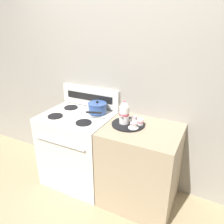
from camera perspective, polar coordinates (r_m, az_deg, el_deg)
ground_plane at (r=2.84m, az=-1.20°, el=-19.01°), size 6.00×6.00×0.00m
wall_back at (r=2.55m, az=2.27°, el=4.75°), size 6.00×0.05×2.20m
stove at (r=2.73m, az=-8.60°, el=-9.34°), size 0.79×0.68×0.91m
control_panel at (r=2.71m, az=-5.70°, el=4.07°), size 0.78×0.05×0.24m
side_counter at (r=2.43m, az=7.35°, el=-13.85°), size 0.77×0.65×0.89m
saucepan at (r=2.51m, az=-3.84°, el=1.12°), size 0.25×0.32×0.14m
serving_tray at (r=2.27m, az=4.26°, el=-3.17°), size 0.34×0.34×0.01m
teapot at (r=2.23m, az=3.20°, el=-0.23°), size 0.10×0.17×0.24m
teacup_left at (r=2.17m, az=5.61°, el=-3.53°), size 0.10×0.10×0.05m
teacup_right at (r=2.32m, az=5.77°, el=-1.72°), size 0.10×0.10×0.05m
creamer_jug at (r=2.24m, az=7.40°, el=-2.51°), size 0.07×0.07×0.06m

